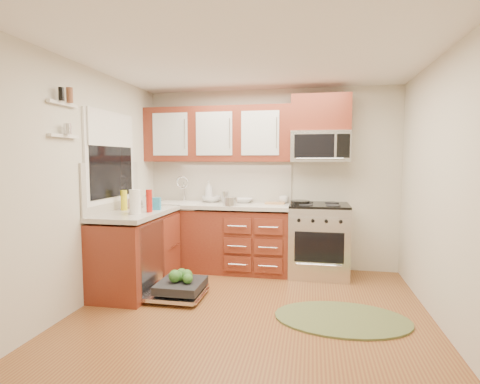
% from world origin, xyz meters
% --- Properties ---
extents(floor, '(3.50, 3.50, 0.00)m').
position_xyz_m(floor, '(0.00, 0.00, 0.00)').
color(floor, brown).
rests_on(floor, ground).
extents(ceiling, '(3.50, 3.50, 0.00)m').
position_xyz_m(ceiling, '(0.00, 0.00, 2.50)').
color(ceiling, white).
rests_on(ceiling, ground).
extents(wall_back, '(3.50, 0.04, 2.50)m').
position_xyz_m(wall_back, '(0.00, 1.75, 1.25)').
color(wall_back, beige).
rests_on(wall_back, ground).
extents(wall_front, '(3.50, 0.04, 2.50)m').
position_xyz_m(wall_front, '(0.00, -1.75, 1.25)').
color(wall_front, beige).
rests_on(wall_front, ground).
extents(wall_left, '(0.04, 3.50, 2.50)m').
position_xyz_m(wall_left, '(-1.75, 0.00, 1.25)').
color(wall_left, beige).
rests_on(wall_left, ground).
extents(wall_right, '(0.04, 3.50, 2.50)m').
position_xyz_m(wall_right, '(1.75, 0.00, 1.25)').
color(wall_right, beige).
rests_on(wall_right, ground).
extents(base_cabinet_back, '(2.05, 0.60, 0.85)m').
position_xyz_m(base_cabinet_back, '(-0.73, 1.45, 0.42)').
color(base_cabinet_back, maroon).
rests_on(base_cabinet_back, ground).
extents(base_cabinet_left, '(0.60, 1.25, 0.85)m').
position_xyz_m(base_cabinet_left, '(-1.45, 0.52, 0.42)').
color(base_cabinet_left, maroon).
rests_on(base_cabinet_left, ground).
extents(countertop_back, '(2.07, 0.64, 0.05)m').
position_xyz_m(countertop_back, '(-0.72, 1.44, 0.90)').
color(countertop_back, beige).
rests_on(countertop_back, base_cabinet_back).
extents(countertop_left, '(0.64, 1.27, 0.05)m').
position_xyz_m(countertop_left, '(-1.44, 0.53, 0.90)').
color(countertop_left, beige).
rests_on(countertop_left, base_cabinet_left).
extents(backsplash_back, '(2.05, 0.02, 0.57)m').
position_xyz_m(backsplash_back, '(-0.73, 1.74, 1.21)').
color(backsplash_back, '#B0A99E').
rests_on(backsplash_back, ground).
extents(backsplash_left, '(0.02, 1.25, 0.57)m').
position_xyz_m(backsplash_left, '(-1.74, 0.52, 1.21)').
color(backsplash_left, '#B0A99E').
rests_on(backsplash_left, ground).
extents(upper_cabinets, '(2.05, 0.35, 0.75)m').
position_xyz_m(upper_cabinets, '(-0.73, 1.57, 1.88)').
color(upper_cabinets, maroon).
rests_on(upper_cabinets, ground).
extents(cabinet_over_mw, '(0.76, 0.35, 0.47)m').
position_xyz_m(cabinet_over_mw, '(0.68, 1.57, 2.13)').
color(cabinet_over_mw, maroon).
rests_on(cabinet_over_mw, ground).
extents(range, '(0.76, 0.64, 0.95)m').
position_xyz_m(range, '(0.68, 1.43, 0.47)').
color(range, silver).
rests_on(range, ground).
extents(microwave, '(0.76, 0.38, 0.40)m').
position_xyz_m(microwave, '(0.68, 1.55, 1.70)').
color(microwave, silver).
rests_on(microwave, ground).
extents(sink, '(0.62, 0.50, 0.26)m').
position_xyz_m(sink, '(-1.25, 1.42, 0.80)').
color(sink, white).
rests_on(sink, ground).
extents(dishwasher, '(0.70, 0.60, 0.20)m').
position_xyz_m(dishwasher, '(-0.86, 0.30, 0.10)').
color(dishwasher, silver).
rests_on(dishwasher, ground).
extents(window, '(0.03, 1.05, 1.05)m').
position_xyz_m(window, '(-1.74, 0.50, 1.55)').
color(window, white).
rests_on(window, ground).
extents(window_blind, '(0.02, 0.96, 0.40)m').
position_xyz_m(window_blind, '(-1.71, 0.50, 1.88)').
color(window_blind, white).
rests_on(window_blind, ground).
extents(shelf_upper, '(0.04, 0.40, 0.03)m').
position_xyz_m(shelf_upper, '(-1.72, -0.35, 2.05)').
color(shelf_upper, white).
rests_on(shelf_upper, ground).
extents(shelf_lower, '(0.04, 0.40, 0.03)m').
position_xyz_m(shelf_lower, '(-1.72, -0.35, 1.75)').
color(shelf_lower, white).
rests_on(shelf_lower, ground).
extents(rug, '(1.35, 0.93, 0.02)m').
position_xyz_m(rug, '(0.88, 0.06, 0.01)').
color(rug, '#525E35').
rests_on(rug, ground).
extents(skillet, '(0.28, 0.28, 0.05)m').
position_xyz_m(skillet, '(0.43, 1.37, 0.97)').
color(skillet, black).
rests_on(skillet, range).
extents(stock_pot, '(0.24, 0.24, 0.11)m').
position_xyz_m(stock_pot, '(-0.47, 1.22, 0.98)').
color(stock_pot, silver).
rests_on(stock_pot, countertop_back).
extents(cutting_board, '(0.26, 0.17, 0.02)m').
position_xyz_m(cutting_board, '(0.09, 1.55, 0.93)').
color(cutting_board, '#B17651').
rests_on(cutting_board, countertop_back).
extents(canister, '(0.11, 0.11, 0.16)m').
position_xyz_m(canister, '(-0.59, 1.49, 1.01)').
color(canister, silver).
rests_on(canister, countertop_back).
extents(paper_towel_roll, '(0.14, 0.14, 0.27)m').
position_xyz_m(paper_towel_roll, '(-1.34, 0.29, 1.06)').
color(paper_towel_roll, white).
rests_on(paper_towel_roll, countertop_left).
extents(mustard_bottle, '(0.08, 0.08, 0.24)m').
position_xyz_m(mustard_bottle, '(-1.62, 0.57, 1.04)').
color(mustard_bottle, yellow).
rests_on(mustard_bottle, countertop_left).
extents(red_bottle, '(0.08, 0.08, 0.26)m').
position_xyz_m(red_bottle, '(-1.25, 0.46, 1.06)').
color(red_bottle, '#B2170E').
rests_on(red_bottle, countertop_left).
extents(wooden_box, '(0.15, 0.13, 0.13)m').
position_xyz_m(wooden_box, '(-1.57, 0.72, 0.99)').
color(wooden_box, brown).
rests_on(wooden_box, countertop_left).
extents(blue_carton, '(0.10, 0.06, 0.15)m').
position_xyz_m(blue_carton, '(-1.25, 0.68, 1.00)').
color(blue_carton, teal).
rests_on(blue_carton, countertop_left).
extents(bowl_a, '(0.28, 0.28, 0.06)m').
position_xyz_m(bowl_a, '(-0.36, 1.60, 0.96)').
color(bowl_a, '#999999').
rests_on(bowl_a, countertop_back).
extents(bowl_b, '(0.29, 0.29, 0.08)m').
position_xyz_m(bowl_b, '(-0.82, 1.60, 0.97)').
color(bowl_b, '#999999').
rests_on(bowl_b, countertop_back).
extents(cup, '(0.16, 0.16, 0.10)m').
position_xyz_m(cup, '(0.20, 1.65, 0.98)').
color(cup, '#999999').
rests_on(cup, countertop_back).
extents(soap_bottle_a, '(0.13, 0.13, 0.30)m').
position_xyz_m(soap_bottle_a, '(-0.87, 1.63, 1.07)').
color(soap_bottle_a, '#999999').
rests_on(soap_bottle_a, countertop_back).
extents(soap_bottle_b, '(0.12, 0.12, 0.20)m').
position_xyz_m(soap_bottle_b, '(-1.48, 0.88, 1.03)').
color(soap_bottle_b, '#999999').
rests_on(soap_bottle_b, countertop_left).
extents(soap_bottle_c, '(0.17, 0.17, 0.17)m').
position_xyz_m(soap_bottle_c, '(-1.62, 0.92, 1.01)').
color(soap_bottle_c, '#999999').
rests_on(soap_bottle_c, countertop_left).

